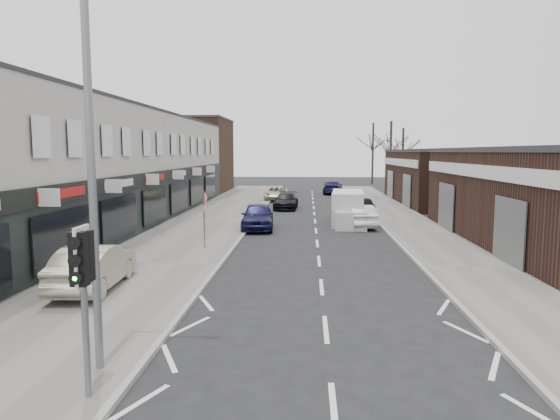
# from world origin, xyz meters

# --- Properties ---
(ground) EXTENTS (160.00, 160.00, 0.00)m
(ground) POSITION_xyz_m (0.00, 0.00, 0.00)
(ground) COLOR black
(ground) RESTS_ON ground
(pavement_left) EXTENTS (5.50, 64.00, 0.12)m
(pavement_left) POSITION_xyz_m (-6.75, 22.00, 0.06)
(pavement_left) COLOR slate
(pavement_left) RESTS_ON ground
(pavement_right) EXTENTS (3.50, 64.00, 0.12)m
(pavement_right) POSITION_xyz_m (5.75, 22.00, 0.06)
(pavement_right) COLOR slate
(pavement_right) RESTS_ON ground
(shop_terrace_left) EXTENTS (8.00, 41.00, 7.10)m
(shop_terrace_left) POSITION_xyz_m (-13.50, 19.50, 3.55)
(shop_terrace_left) COLOR beige
(shop_terrace_left) RESTS_ON ground
(brick_block_far) EXTENTS (8.00, 10.00, 8.00)m
(brick_block_far) POSITION_xyz_m (-13.50, 45.00, 4.00)
(brick_block_far) COLOR #482E1F
(brick_block_far) RESTS_ON ground
(right_unit_far) EXTENTS (10.00, 16.00, 4.50)m
(right_unit_far) POSITION_xyz_m (12.50, 34.00, 2.25)
(right_unit_far) COLOR #341F17
(right_unit_far) RESTS_ON ground
(tree_far_a) EXTENTS (3.60, 3.60, 8.00)m
(tree_far_a) POSITION_xyz_m (9.00, 48.00, 0.00)
(tree_far_a) COLOR #382D26
(tree_far_a) RESTS_ON ground
(tree_far_b) EXTENTS (3.60, 3.60, 7.50)m
(tree_far_b) POSITION_xyz_m (11.50, 54.00, 0.00)
(tree_far_b) COLOR #382D26
(tree_far_b) RESTS_ON ground
(tree_far_c) EXTENTS (3.60, 3.60, 8.50)m
(tree_far_c) POSITION_xyz_m (8.50, 60.00, 0.00)
(tree_far_c) COLOR #382D26
(tree_far_c) RESTS_ON ground
(traffic_light) EXTENTS (0.28, 0.60, 3.10)m
(traffic_light) POSITION_xyz_m (-4.40, -2.02, 2.41)
(traffic_light) COLOR slate
(traffic_light) RESTS_ON pavement_left
(street_lamp) EXTENTS (2.23, 0.22, 8.00)m
(street_lamp) POSITION_xyz_m (-4.53, -0.80, 4.62)
(street_lamp) COLOR slate
(street_lamp) RESTS_ON pavement_left
(warning_sign) EXTENTS (0.12, 0.80, 2.70)m
(warning_sign) POSITION_xyz_m (-5.16, 12.00, 2.20)
(warning_sign) COLOR slate
(warning_sign) RESTS_ON pavement_left
(white_van) EXTENTS (2.22, 5.42, 2.06)m
(white_van) POSITION_xyz_m (2.00, 20.56, 0.97)
(white_van) COLOR silver
(white_van) RESTS_ON ground
(sedan_on_pavement) EXTENTS (1.78, 4.46, 1.44)m
(sedan_on_pavement) POSITION_xyz_m (-7.34, 5.02, 0.84)
(sedan_on_pavement) COLOR #A29A82
(sedan_on_pavement) RESTS_ON pavement_left
(pedestrian) EXTENTS (0.63, 0.47, 1.60)m
(pedestrian) POSITION_xyz_m (-7.90, 4.91, 0.92)
(pedestrian) COLOR black
(pedestrian) RESTS_ON pavement_left
(parked_car_left_a) EXTENTS (2.07, 4.58, 1.53)m
(parked_car_left_a) POSITION_xyz_m (-3.40, 18.40, 0.76)
(parked_car_left_a) COLOR #14133E
(parked_car_left_a) RESTS_ON ground
(parked_car_left_b) EXTENTS (1.95, 4.45, 1.27)m
(parked_car_left_b) POSITION_xyz_m (-2.20, 28.88, 0.64)
(parked_car_left_b) COLOR black
(parked_car_left_b) RESTS_ON ground
(parked_car_left_c) EXTENTS (2.14, 4.60, 1.28)m
(parked_car_left_c) POSITION_xyz_m (-3.40, 35.92, 0.64)
(parked_car_left_c) COLOR #BFB899
(parked_car_left_c) RESTS_ON ground
(parked_car_right_a) EXTENTS (1.77, 4.18, 1.34)m
(parked_car_right_a) POSITION_xyz_m (2.65, 19.62, 0.67)
(parked_car_right_a) COLOR silver
(parked_car_right_a) RESTS_ON ground
(parked_car_right_b) EXTENTS (1.72, 3.85, 1.29)m
(parked_car_right_b) POSITION_xyz_m (3.50, 26.13, 0.64)
(parked_car_right_b) COLOR black
(parked_car_right_b) RESTS_ON ground
(parked_car_right_c) EXTENTS (2.45, 5.00, 1.40)m
(parked_car_right_c) POSITION_xyz_m (2.20, 43.54, 0.70)
(parked_car_right_c) COLOR #15143F
(parked_car_right_c) RESTS_ON ground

